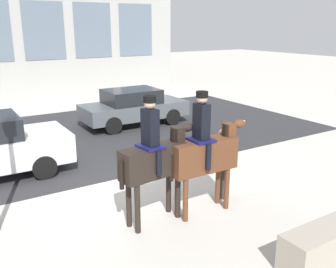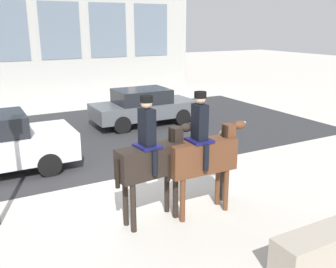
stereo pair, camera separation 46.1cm
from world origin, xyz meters
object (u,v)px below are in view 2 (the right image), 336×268
at_px(mounted_horse_companion, 203,153).
at_px(pedestrian_bystander, 222,159).
at_px(mounted_horse_lead, 152,158).
at_px(planter_ledge, 334,244).
at_px(street_car_far_lane, 144,106).

distance_m(mounted_horse_companion, pedestrian_bystander, 0.88).
distance_m(mounted_horse_lead, planter_ledge, 3.55).
xyz_separation_m(mounted_horse_lead, mounted_horse_companion, (1.08, -0.17, -0.03)).
distance_m(mounted_horse_companion, planter_ledge, 2.88).
bearing_deg(planter_ledge, mounted_horse_companion, 111.68).
xyz_separation_m(mounted_horse_lead, pedestrian_bystander, (1.81, 0.15, -0.40)).
bearing_deg(mounted_horse_companion, street_car_far_lane, 75.28).
xyz_separation_m(mounted_horse_companion, pedestrian_bystander, (0.73, 0.32, -0.37)).
xyz_separation_m(mounted_horse_companion, street_car_far_lane, (2.02, 7.29, -0.59)).
distance_m(mounted_horse_lead, pedestrian_bystander, 1.86).
xyz_separation_m(street_car_far_lane, planter_ledge, (-1.03, -9.80, -0.43)).
bearing_deg(mounted_horse_companion, pedestrian_bystander, 24.34).
height_order(mounted_horse_lead, pedestrian_bystander, mounted_horse_lead).
bearing_deg(planter_ledge, mounted_horse_lead, 127.85).
distance_m(mounted_horse_lead, mounted_horse_companion, 1.10).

